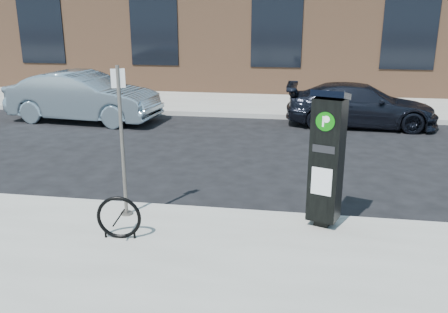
% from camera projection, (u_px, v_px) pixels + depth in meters
% --- Properties ---
extents(ground, '(120.00, 120.00, 0.00)m').
position_uv_depth(ground, '(231.00, 218.00, 8.05)').
color(ground, black).
rests_on(ground, ground).
extents(sidewalk_far, '(60.00, 12.00, 0.15)m').
position_uv_depth(sidewalk_far, '(277.00, 89.00, 21.25)').
color(sidewalk_far, gray).
rests_on(sidewalk_far, ground).
extents(curb_near, '(60.00, 0.12, 0.16)m').
position_uv_depth(curb_near, '(231.00, 214.00, 8.01)').
color(curb_near, '#9E9B93').
rests_on(curb_near, ground).
extents(curb_far, '(60.00, 0.12, 0.16)m').
position_uv_depth(curb_far, '(267.00, 116.00, 15.60)').
color(curb_far, '#9E9B93').
rests_on(curb_far, ground).
extents(parking_kiosk, '(0.61, 0.57, 2.14)m').
position_uv_depth(parking_kiosk, '(327.00, 158.00, 7.12)').
color(parking_kiosk, black).
rests_on(parking_kiosk, sidewalk_near).
extents(sign_pole, '(0.20, 0.19, 2.43)m').
position_uv_depth(sign_pole, '(122.00, 144.00, 7.48)').
color(sign_pole, '#635B57').
rests_on(sign_pole, sidewalk_near).
extents(bike_rack, '(0.66, 0.12, 0.66)m').
position_uv_depth(bike_rack, '(119.00, 218.00, 6.91)').
color(bike_rack, black).
rests_on(bike_rack, sidewalk_near).
extents(car_silver, '(4.92, 2.10, 1.58)m').
position_uv_depth(car_silver, '(84.00, 97.00, 15.02)').
color(car_silver, '#7E93A0').
rests_on(car_silver, ground).
extents(car_dark, '(4.51, 1.91, 1.30)m').
position_uv_depth(car_dark, '(360.00, 105.00, 14.41)').
color(car_dark, black).
rests_on(car_dark, ground).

